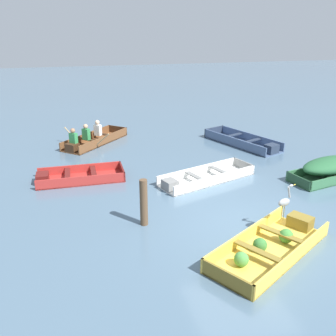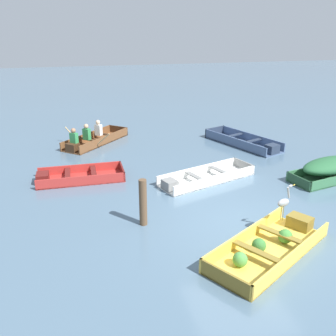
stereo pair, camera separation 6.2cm
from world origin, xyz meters
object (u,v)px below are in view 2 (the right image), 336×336
at_px(skiff_white_outer_moored, 204,178).
at_px(mooring_post, 143,202).
at_px(skiff_slate_blue_far_moored, 245,142).
at_px(skiff_red_near_moored, 77,177).
at_px(skiff_green_mid_moored, 332,167).
at_px(rowboat_wooden_brown_with_crew, 92,139).
at_px(dinghy_yellow_foreground, 270,246).
at_px(heron_on_dinghy, 284,201).

distance_m(skiff_white_outer_moored, mooring_post, 3.20).
bearing_deg(mooring_post, skiff_slate_blue_far_moored, 45.11).
relative_size(skiff_red_near_moored, skiff_white_outer_moored, 0.81).
distance_m(skiff_slate_blue_far_moored, skiff_white_outer_moored, 4.19).
height_order(skiff_red_near_moored, skiff_green_mid_moored, skiff_green_mid_moored).
bearing_deg(rowboat_wooden_brown_with_crew, mooring_post, -84.36).
bearing_deg(dinghy_yellow_foreground, mooring_post, 142.58).
bearing_deg(skiff_red_near_moored, skiff_green_mid_moored, -14.36).
bearing_deg(skiff_white_outer_moored, skiff_red_near_moored, 163.46).
bearing_deg(skiff_green_mid_moored, skiff_red_near_moored, 165.64).
distance_m(dinghy_yellow_foreground, skiff_red_near_moored, 6.34).
bearing_deg(skiff_slate_blue_far_moored, mooring_post, -134.89).
height_order(rowboat_wooden_brown_with_crew, heron_on_dinghy, heron_on_dinghy).
xyz_separation_m(skiff_red_near_moored, skiff_slate_blue_far_moored, (6.62, 1.93, 0.02)).
bearing_deg(skiff_slate_blue_far_moored, skiff_red_near_moored, -163.71).
height_order(skiff_slate_blue_far_moored, rowboat_wooden_brown_with_crew, rowboat_wooden_brown_with_crew).
bearing_deg(skiff_green_mid_moored, heron_on_dinghy, -141.80).
relative_size(skiff_red_near_moored, rowboat_wooden_brown_with_crew, 0.89).
xyz_separation_m(rowboat_wooden_brown_with_crew, heron_on_dinghy, (3.63, -8.17, 0.60)).
relative_size(skiff_green_mid_moored, rowboat_wooden_brown_with_crew, 0.95).
relative_size(heron_on_dinghy, mooring_post, 0.73).
height_order(skiff_red_near_moored, skiff_white_outer_moored, skiff_white_outer_moored).
xyz_separation_m(skiff_white_outer_moored, rowboat_wooden_brown_with_crew, (-3.00, 4.78, 0.11)).
relative_size(skiff_red_near_moored, skiff_slate_blue_far_moored, 0.76).
bearing_deg(skiff_slate_blue_far_moored, rowboat_wooden_brown_with_crew, 163.55).
distance_m(skiff_green_mid_moored, skiff_slate_blue_far_moored, 4.02).
relative_size(skiff_slate_blue_far_moored, rowboat_wooden_brown_with_crew, 1.18).
bearing_deg(mooring_post, skiff_white_outer_moored, 42.92).
xyz_separation_m(rowboat_wooden_brown_with_crew, mooring_post, (0.69, -6.93, 0.36)).
bearing_deg(heron_on_dinghy, dinghy_yellow_foreground, -135.62).
bearing_deg(skiff_red_near_moored, rowboat_wooden_brown_with_crew, 78.38).
distance_m(heron_on_dinghy, mooring_post, 3.20).
relative_size(skiff_red_near_moored, mooring_post, 2.28).
relative_size(dinghy_yellow_foreground, rowboat_wooden_brown_with_crew, 1.11).
height_order(skiff_green_mid_moored, skiff_slate_blue_far_moored, skiff_green_mid_moored).
bearing_deg(rowboat_wooden_brown_with_crew, skiff_green_mid_moored, -39.27).
height_order(skiff_slate_blue_far_moored, skiff_white_outer_moored, skiff_slate_blue_far_moored).
height_order(dinghy_yellow_foreground, skiff_green_mid_moored, skiff_green_mid_moored).
bearing_deg(rowboat_wooden_brown_with_crew, skiff_red_near_moored, -101.62).
bearing_deg(skiff_red_near_moored, dinghy_yellow_foreground, -53.17).
bearing_deg(skiff_slate_blue_far_moored, skiff_white_outer_moored, -133.23).
xyz_separation_m(skiff_slate_blue_far_moored, mooring_post, (-5.18, -5.20, 0.45)).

